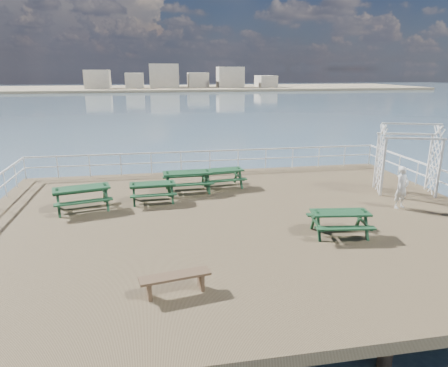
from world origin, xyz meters
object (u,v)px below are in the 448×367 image
picnic_table_b (153,188)px  person (402,187)px  picnic_table_e (340,218)px  flat_bench_far (175,279)px  picnic_table_d (82,193)px  trellis_arbor (407,162)px  picnic_table_a (187,177)px  picnic_table_c (222,174)px

picnic_table_b → person: person is taller
picnic_table_e → flat_bench_far: (-5.31, -2.55, -0.20)m
person → picnic_table_d: bearing=154.1°
flat_bench_far → trellis_arbor: 11.90m
flat_bench_far → person: bearing=17.6°
picnic_table_a → picnic_table_e: bearing=-54.0°
picnic_table_c → person: 7.29m
picnic_table_a → person: (7.70, -3.50, 0.17)m
picnic_table_b → flat_bench_far: picnic_table_b is taller
picnic_table_e → person: bearing=37.4°
picnic_table_d → person: size_ratio=1.45×
picnic_table_b → flat_bench_far: size_ratio=1.07×
picnic_table_a → flat_bench_far: picnic_table_a is taller
picnic_table_a → picnic_table_d: 4.35m
picnic_table_a → trellis_arbor: bearing=-13.0°
picnic_table_c → trellis_arbor: 7.82m
picnic_table_a → flat_bench_far: 8.08m
picnic_table_c → picnic_table_d: size_ratio=0.87×
picnic_table_a → person: size_ratio=1.30×
picnic_table_e → flat_bench_far: picnic_table_e is taller
picnic_table_e → flat_bench_far: 5.89m
picnic_table_d → person: person is taller
picnic_table_a → picnic_table_e: (4.30, -5.47, -0.07)m
picnic_table_c → trellis_arbor: size_ratio=0.69×
picnic_table_e → person: size_ratio=1.22×
picnic_table_a → picnic_table_b: picnic_table_a is taller
picnic_table_c → picnic_table_d: picnic_table_d is taller
picnic_table_a → picnic_table_b: bearing=-145.3°
picnic_table_e → trellis_arbor: 6.09m
picnic_table_b → person: bearing=-17.0°
picnic_table_c → picnic_table_d: bearing=-167.4°
picnic_table_c → flat_bench_far: bearing=-114.0°
person → trellis_arbor: bearing=36.3°
picnic_table_c → picnic_table_d: (-5.61, -2.00, 0.05)m
flat_bench_far → trellis_arbor: size_ratio=0.58×
picnic_table_e → trellis_arbor: (4.75, 3.74, 0.75)m
picnic_table_d → flat_bench_far: size_ratio=1.37×
picnic_table_a → picnic_table_c: 1.61m
picnic_table_d → person: (11.75, -1.92, 0.18)m
picnic_table_b → flat_bench_far: bearing=-88.5°
picnic_table_a → picnic_table_c: bearing=12.9°
picnic_table_b → picnic_table_c: size_ratio=0.89×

